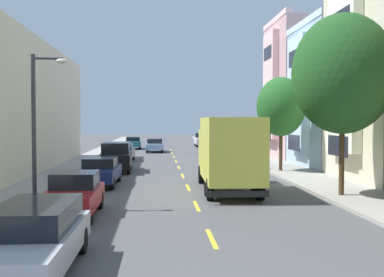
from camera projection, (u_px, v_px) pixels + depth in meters
The scene contains 20 objects.
ground_plane at pixel (177, 164), 35.98m from camera, with size 160.00×160.00×0.00m, color #4C4C4F.
sidewalk_left at pixel (81, 166), 33.45m from camera, with size 3.20×120.00×0.14m, color #99968E.
sidewalk_right at pixel (273, 165), 34.52m from camera, with size 3.20×120.00×0.14m, color #99968E.
lane_centerline_dashes at pixel (181, 171), 30.50m from camera, with size 0.14×47.20×0.01m.
townhouse_fourth_powder_blue at pixel (369, 98), 32.99m from camera, with size 10.66×7.79×10.42m.
townhouse_fifth_rose at pixel (336, 91), 40.97m from camera, with size 12.12×7.79×12.35m.
street_tree_second at pixel (343, 74), 19.72m from camera, with size 4.33×4.33×7.79m.
street_tree_third at pixel (281, 107), 29.55m from camera, with size 3.12×3.12×6.01m.
street_lamp at pixel (39, 117), 17.09m from camera, with size 1.35×0.28×5.66m.
delivery_box_truck at pixel (228, 150), 21.59m from camera, with size 2.58×7.44×3.49m.
parked_pickup_burgundy at pixel (240, 156), 33.40m from camera, with size 2.10×5.34×1.73m.
parked_hatchback_red at pixel (73, 194), 16.17m from camera, with size 1.75×4.00×1.50m.
parked_sedan_navy at pixel (100, 171), 23.84m from camera, with size 1.90×4.54×1.43m.
parked_wagon_forest at pixel (212, 144), 50.66m from camera, with size 1.95×4.75×1.50m.
parked_pickup_white at pixel (203, 140), 60.27m from camera, with size 2.08×5.33×1.73m.
parked_sedan_champagne at pixel (122, 152), 38.18m from camera, with size 1.91×4.54×1.43m.
parked_sedan_teal at pixel (133, 143), 55.04m from camera, with size 1.90×4.54×1.43m.
parked_suv_black at pixel (116, 157), 30.31m from camera, with size 2.06×4.84×1.93m.
parked_wagon_silver at pixel (33, 237), 10.03m from camera, with size 1.84×4.71×1.50m.
moving_sky_sedan at pixel (155, 145), 49.57m from camera, with size 1.80×4.50×1.43m.
Camera 1 is at (-1.53, -5.87, 3.33)m, focal length 43.15 mm.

